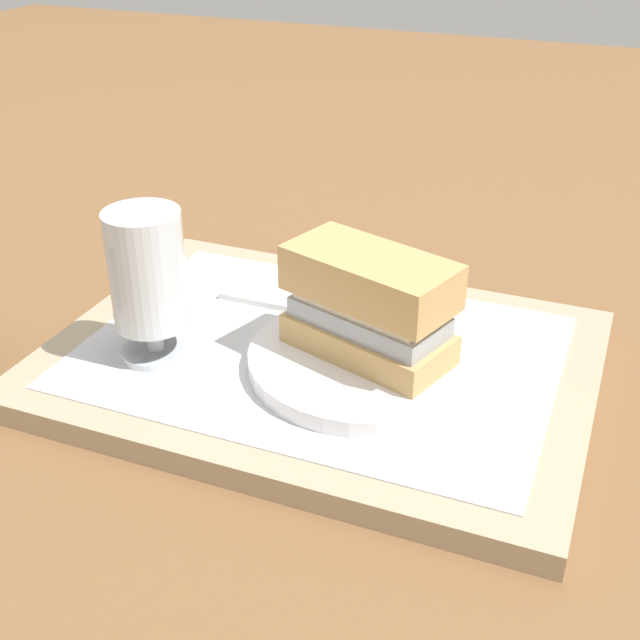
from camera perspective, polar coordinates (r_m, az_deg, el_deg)
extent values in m
plane|color=brown|center=(0.69, 0.00, -3.60)|extent=(3.00, 3.00, 0.00)
cube|color=tan|center=(0.69, 0.00, -2.90)|extent=(0.44, 0.32, 0.02)
cube|color=silver|center=(0.68, 0.00, -2.15)|extent=(0.38, 0.27, 0.00)
cylinder|color=white|center=(0.66, 3.28, -2.74)|extent=(0.19, 0.19, 0.01)
cube|color=tan|center=(0.65, 3.33, -1.31)|extent=(0.14, 0.10, 0.02)
cube|color=#9EA3A8|center=(0.64, 3.38, 0.23)|extent=(0.13, 0.09, 0.02)
cube|color=silver|center=(0.63, 3.42, 1.18)|extent=(0.12, 0.08, 0.01)
sphere|color=#47932D|center=(0.66, -0.10, 3.31)|extent=(0.04, 0.04, 0.04)
cube|color=tan|center=(0.62, 3.47, 2.97)|extent=(0.14, 0.10, 0.04)
cylinder|color=silver|center=(0.69, -11.24, -2.13)|extent=(0.06, 0.06, 0.01)
cylinder|color=silver|center=(0.68, -11.36, -1.05)|extent=(0.01, 0.01, 0.02)
cylinder|color=silver|center=(0.65, -11.87, 3.45)|extent=(0.06, 0.06, 0.09)
cylinder|color=gold|center=(0.67, -11.62, 1.19)|extent=(0.06, 0.06, 0.04)
cylinder|color=white|center=(0.66, -11.82, 2.97)|extent=(0.05, 0.05, 0.01)
cube|color=white|center=(0.77, -2.88, 2.19)|extent=(0.09, 0.07, 0.01)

